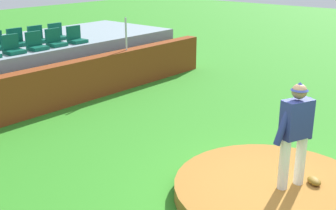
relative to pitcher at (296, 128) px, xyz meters
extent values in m
plane|color=#318822|center=(-0.14, 0.22, -1.29)|extent=(60.00, 60.00, 0.00)
cylinder|color=#A06A2A|center=(-0.14, 0.22, -1.17)|extent=(3.37, 3.37, 0.25)
cylinder|color=white|center=(-0.16, 0.07, -0.61)|extent=(0.17, 0.17, 0.87)
cylinder|color=white|center=(0.16, -0.07, -0.61)|extent=(0.17, 0.17, 0.87)
cube|color=navy|center=(0.00, 0.00, 0.15)|extent=(0.56, 0.42, 0.63)
cylinder|color=navy|center=(-0.24, 0.10, 0.11)|extent=(0.35, 0.23, 0.70)
cylinder|color=navy|center=(0.24, -0.10, 0.11)|extent=(0.24, 0.18, 0.72)
sphere|color=#8C6647|center=(0.00, 0.00, 0.60)|extent=(0.24, 0.24, 0.24)
cone|color=navy|center=(0.00, 0.00, 0.69)|extent=(0.36, 0.36, 0.13)
sphere|color=white|center=(0.56, 0.45, -1.01)|extent=(0.07, 0.07, 0.07)
ellipsoid|color=brown|center=(0.32, -0.28, -0.99)|extent=(0.35, 0.36, 0.11)
cube|color=brown|center=(-0.14, 6.92, -0.70)|extent=(12.93, 0.40, 1.18)
cylinder|color=silver|center=(2.99, 6.92, 0.39)|extent=(0.06, 0.06, 0.99)
cube|color=#0D5540|center=(-0.13, 8.01, 0.18)|extent=(0.48, 0.44, 0.10)
cube|color=#0D5540|center=(-0.13, 8.19, 0.43)|extent=(0.48, 0.08, 0.40)
cube|color=#0D5540|center=(0.58, 7.97, 0.18)|extent=(0.48, 0.44, 0.10)
cube|color=#0D5540|center=(0.58, 8.15, 0.43)|extent=(0.48, 0.08, 0.40)
cube|color=#0D5540|center=(1.26, 8.02, 0.18)|extent=(0.48, 0.44, 0.10)
cube|color=#0D5540|center=(1.26, 8.20, 0.43)|extent=(0.48, 0.08, 0.40)
cube|color=#0D5540|center=(1.98, 7.98, 0.18)|extent=(0.48, 0.44, 0.10)
cube|color=#0D5540|center=(1.98, 8.16, 0.43)|extent=(0.48, 0.08, 0.40)
cube|color=#0D5540|center=(0.55, 8.91, 0.18)|extent=(0.48, 0.44, 0.10)
cube|color=#0D5540|center=(0.55, 9.09, 0.43)|extent=(0.48, 0.08, 0.40)
cube|color=#0D5540|center=(1.24, 8.90, 0.18)|extent=(0.48, 0.44, 0.10)
cube|color=#0D5540|center=(1.24, 9.08, 0.43)|extent=(0.48, 0.08, 0.40)
cube|color=#0D5540|center=(1.96, 8.89, 0.18)|extent=(0.48, 0.44, 0.10)
cube|color=#0D5540|center=(1.96, 9.07, 0.43)|extent=(0.48, 0.08, 0.40)
camera|label=1|loc=(-6.25, -2.65, 2.56)|focal=46.63mm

